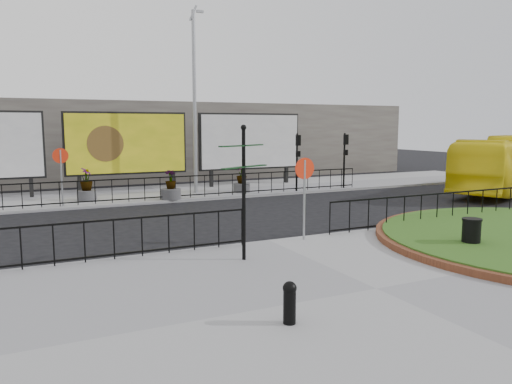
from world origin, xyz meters
TOP-DOWN VIEW (x-y plane):
  - ground at (0.00, 0.00)m, footprint 90.00×90.00m
  - pavement_near at (0.00, -5.00)m, footprint 30.00×10.00m
  - pavement_far at (0.00, 12.00)m, footprint 44.00×6.00m
  - railing_near_left at (-6.00, -0.30)m, footprint 10.00×0.10m
  - railing_near_right at (6.50, -0.30)m, footprint 9.00×0.10m
  - railing_far at (1.00, 9.30)m, footprint 18.00×0.10m
  - speed_sign_far at (-5.00, 9.40)m, footprint 0.64×0.07m
  - speed_sign_near at (1.00, -0.40)m, footprint 0.64×0.07m
  - billboard_mid at (-1.50, 12.97)m, footprint 6.20×0.31m
  - billboard_right at (5.50, 12.97)m, footprint 6.20×0.31m
  - lamp_post at (1.51, 11.00)m, footprint 0.74×0.18m
  - signal_pole_a at (6.50, 9.34)m, footprint 0.22×0.26m
  - signal_pole_b at (9.50, 9.34)m, footprint 0.22×0.26m
  - building_backdrop at (0.00, 22.00)m, footprint 40.00×10.00m
  - fingerpost_sign at (-1.57, -1.69)m, footprint 1.54×0.91m
  - bollard at (-2.58, -5.82)m, footprint 0.24×0.24m
  - litter_bin at (4.50, -3.50)m, footprint 0.53×0.53m
  - bus at (16.69, 4.70)m, footprint 10.90×6.25m
  - planter_a at (-3.85, 10.74)m, footprint 0.87×0.87m
  - planter_b at (-0.27, 9.40)m, footprint 0.93×0.93m
  - planter_c at (3.71, 10.23)m, footprint 0.87×0.87m

SIDE VIEW (x-z plane):
  - ground at x=0.00m, z-range 0.00..0.00m
  - pavement_near at x=0.00m, z-range 0.00..0.12m
  - pavement_far at x=0.00m, z-range 0.00..0.12m
  - bollard at x=-2.58m, z-range 0.15..0.91m
  - litter_bin at x=4.50m, z-range 0.12..1.01m
  - planter_b at x=-0.27m, z-range -0.08..1.30m
  - planter_c at x=3.71m, z-range -0.05..1.35m
  - railing_near_left at x=-6.00m, z-range 0.12..1.22m
  - railing_near_right at x=6.50m, z-range 0.12..1.22m
  - railing_far at x=1.00m, z-range 0.12..1.22m
  - planter_a at x=-3.85m, z-range -0.02..1.48m
  - bus at x=16.69m, z-range 0.00..2.99m
  - speed_sign_far at x=-5.00m, z-range 0.68..3.15m
  - speed_sign_near at x=1.00m, z-range 0.68..3.15m
  - signal_pole_a at x=6.50m, z-range 0.60..3.60m
  - signal_pole_b at x=9.50m, z-range 0.60..3.60m
  - fingerpost_sign at x=-1.57m, z-range 0.48..3.92m
  - building_backdrop at x=0.00m, z-range 0.00..5.00m
  - billboard_mid at x=-1.50m, z-range 0.55..4.65m
  - billboard_right at x=5.50m, z-range 0.55..4.65m
  - lamp_post at x=1.51m, z-range 0.21..9.44m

